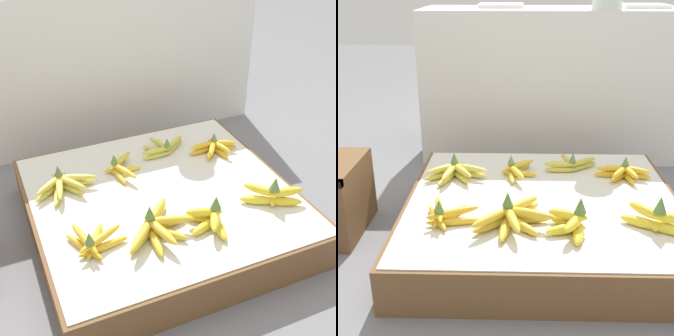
# 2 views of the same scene
# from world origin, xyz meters

# --- Properties ---
(ground_plane) EXTENTS (10.00, 10.00, 0.00)m
(ground_plane) POSITION_xyz_m (0.00, 0.00, 0.00)
(ground_plane) COLOR slate
(display_platform) EXTENTS (0.93, 0.89, 0.14)m
(display_platform) POSITION_xyz_m (0.00, 0.00, 0.07)
(display_platform) COLOR brown
(display_platform) RESTS_ON ground_plane
(back_vendor_table) EXTENTS (1.32, 0.45, 0.71)m
(back_vendor_table) POSITION_xyz_m (0.11, 0.89, 0.36)
(back_vendor_table) COLOR white
(back_vendor_table) RESTS_ON ground_plane
(banana_bunch_front_left) EXTENTS (0.19, 0.18, 0.09)m
(banana_bunch_front_left) POSITION_xyz_m (-0.30, -0.18, 0.17)
(banana_bunch_front_left) COLOR gold
(banana_bunch_front_left) RESTS_ON display_platform
(banana_bunch_front_midleft) EXTENTS (0.25, 0.25, 0.10)m
(banana_bunch_front_midleft) POSITION_xyz_m (-0.10, -0.19, 0.17)
(banana_bunch_front_midleft) COLOR gold
(banana_bunch_front_midleft) RESTS_ON display_platform
(banana_bunch_front_midright) EXTENTS (0.13, 0.17, 0.11)m
(banana_bunch_front_midright) POSITION_xyz_m (0.07, -0.23, 0.18)
(banana_bunch_front_midright) COLOR yellow
(banana_bunch_front_midright) RESTS_ON display_platform
(banana_bunch_front_right) EXTENTS (0.22, 0.16, 0.11)m
(banana_bunch_front_right) POSITION_xyz_m (0.33, -0.20, 0.18)
(banana_bunch_front_right) COLOR yellow
(banana_bunch_front_right) RESTS_ON display_platform
(banana_bunch_middle_left) EXTENTS (0.24, 0.18, 0.09)m
(banana_bunch_middle_left) POSITION_xyz_m (-0.32, 0.16, 0.17)
(banana_bunch_middle_left) COLOR #DBCC4C
(banana_bunch_middle_left) RESTS_ON display_platform
(banana_bunch_middle_midleft) EXTENTS (0.14, 0.21, 0.08)m
(banana_bunch_middle_midleft) POSITION_xyz_m (-0.09, 0.19, 0.17)
(banana_bunch_middle_midleft) COLOR gold
(banana_bunch_middle_midleft) RESTS_ON display_platform
(banana_bunch_middle_midright) EXTENTS (0.22, 0.13, 0.08)m
(banana_bunch_middle_midright) POSITION_xyz_m (0.12, 0.26, 0.17)
(banana_bunch_middle_midright) COLOR gold
(banana_bunch_middle_midright) RESTS_ON display_platform
(banana_bunch_middle_right) EXTENTS (0.21, 0.13, 0.08)m
(banana_bunch_middle_right) POSITION_xyz_m (0.31, 0.18, 0.17)
(banana_bunch_middle_right) COLOR gold
(banana_bunch_middle_right) RESTS_ON display_platform
(foam_tray_white) EXTENTS (0.21, 0.20, 0.02)m
(foam_tray_white) POSITION_xyz_m (-0.18, 0.91, 0.72)
(foam_tray_white) COLOR white
(foam_tray_white) RESTS_ON back_vendor_table
(foam_tray_dark) EXTENTS (0.21, 0.20, 0.02)m
(foam_tray_dark) POSITION_xyz_m (0.50, 0.89, 0.72)
(foam_tray_dark) COLOR white
(foam_tray_dark) RESTS_ON back_vendor_table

